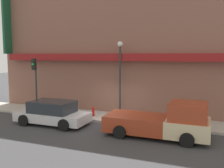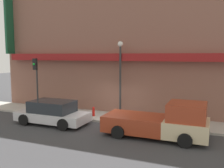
% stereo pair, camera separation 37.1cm
% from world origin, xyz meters
% --- Properties ---
extents(ground_plane, '(80.00, 80.00, 0.00)m').
position_xyz_m(ground_plane, '(0.00, 0.00, 0.00)').
color(ground_plane, '#38383A').
extents(sidewalk, '(36.00, 2.48, 0.13)m').
position_xyz_m(sidewalk, '(0.00, 1.24, 0.07)').
color(sidewalk, '#ADA89E').
rests_on(sidewalk, ground).
extents(building, '(19.80, 3.80, 11.75)m').
position_xyz_m(building, '(-0.01, 3.97, 5.86)').
color(building, brown).
rests_on(building, ground).
extents(pickup_truck, '(5.24, 2.26, 1.87)m').
position_xyz_m(pickup_truck, '(3.80, -1.36, 0.81)').
color(pickup_truck, beige).
rests_on(pickup_truck, ground).
extents(parked_car, '(4.44, 2.11, 1.43)m').
position_xyz_m(parked_car, '(-2.88, -1.36, 0.70)').
color(parked_car, silver).
rests_on(parked_car, ground).
extents(fire_hydrant, '(0.17, 0.17, 0.62)m').
position_xyz_m(fire_hydrant, '(-1.22, 0.90, 0.44)').
color(fire_hydrant, red).
rests_on(fire_hydrant, sidewalk).
extents(street_lamp, '(0.36, 0.36, 4.96)m').
position_xyz_m(street_lamp, '(0.33, 1.83, 3.28)').
color(street_lamp, '#2D2D2D').
rests_on(street_lamp, sidewalk).
extents(traffic_light, '(0.28, 0.42, 3.82)m').
position_xyz_m(traffic_light, '(-5.54, 0.49, 2.75)').
color(traffic_light, '#2D2D2D').
rests_on(traffic_light, sidewalk).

